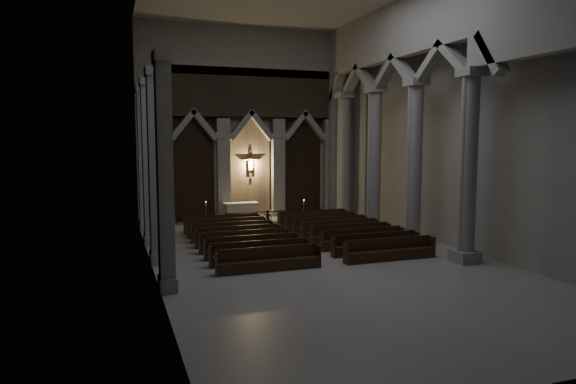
% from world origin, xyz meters
% --- Properties ---
extents(room, '(24.00, 24.10, 12.00)m').
position_xyz_m(room, '(0.00, 0.00, 7.60)').
color(room, gray).
rests_on(room, ground).
extents(sanctuary_wall, '(14.00, 0.77, 12.00)m').
position_xyz_m(sanctuary_wall, '(0.00, 11.54, 6.62)').
color(sanctuary_wall, gray).
rests_on(sanctuary_wall, ground).
extents(right_arcade, '(1.00, 24.00, 12.00)m').
position_xyz_m(right_arcade, '(5.50, 1.33, 7.83)').
color(right_arcade, gray).
rests_on(right_arcade, ground).
extents(left_pilasters, '(0.60, 13.00, 8.03)m').
position_xyz_m(left_pilasters, '(-6.75, 3.50, 3.91)').
color(left_pilasters, gray).
rests_on(left_pilasters, ground).
extents(sanctuary_step, '(8.50, 2.60, 0.15)m').
position_xyz_m(sanctuary_step, '(0.00, 10.60, 0.07)').
color(sanctuary_step, gray).
rests_on(sanctuary_step, ground).
extents(altar, '(2.09, 0.83, 1.06)m').
position_xyz_m(altar, '(-0.90, 10.67, 0.68)').
color(altar, '#B9B1A2').
rests_on(altar, sanctuary_step).
extents(altar_rail, '(4.62, 0.09, 0.91)m').
position_xyz_m(altar_rail, '(0.00, 8.67, 0.60)').
color(altar_rail, black).
rests_on(altar_rail, ground).
extents(candle_stand_left, '(0.25, 0.25, 1.50)m').
position_xyz_m(candle_stand_left, '(-3.24, 9.76, 0.41)').
color(candle_stand_left, olive).
rests_on(candle_stand_left, ground).
extents(candle_stand_right, '(0.24, 0.24, 1.43)m').
position_xyz_m(candle_stand_right, '(2.64, 9.06, 0.39)').
color(candle_stand_right, olive).
rests_on(candle_stand_right, ground).
extents(pews, '(9.64, 9.32, 0.95)m').
position_xyz_m(pews, '(0.00, 3.29, 0.31)').
color(pews, black).
rests_on(pews, ground).
extents(worshipper, '(0.44, 0.32, 1.10)m').
position_xyz_m(worshipper, '(-0.05, 7.73, 0.55)').
color(worshipper, black).
rests_on(worshipper, ground).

